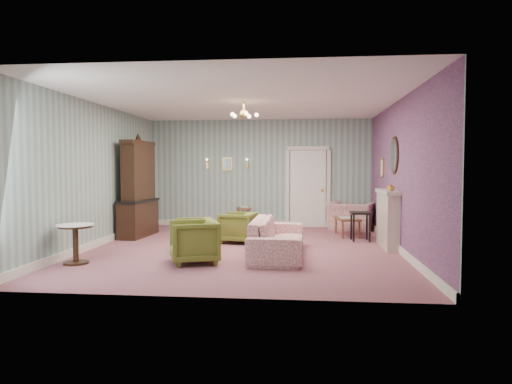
# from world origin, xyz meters

# --- Properties ---
(floor) EXTENTS (7.00, 7.00, 0.00)m
(floor) POSITION_xyz_m (0.00, 0.00, 0.00)
(floor) COLOR #985866
(floor) RESTS_ON ground
(ceiling) EXTENTS (7.00, 7.00, 0.00)m
(ceiling) POSITION_xyz_m (0.00, 0.00, 2.90)
(ceiling) COLOR white
(ceiling) RESTS_ON ground
(wall_back) EXTENTS (6.00, 0.00, 6.00)m
(wall_back) POSITION_xyz_m (0.00, 3.50, 1.45)
(wall_back) COLOR gray
(wall_back) RESTS_ON ground
(wall_front) EXTENTS (6.00, 0.00, 6.00)m
(wall_front) POSITION_xyz_m (0.00, -3.50, 1.45)
(wall_front) COLOR gray
(wall_front) RESTS_ON ground
(wall_left) EXTENTS (0.00, 7.00, 7.00)m
(wall_left) POSITION_xyz_m (-3.00, 0.00, 1.45)
(wall_left) COLOR gray
(wall_left) RESTS_ON ground
(wall_right) EXTENTS (0.00, 7.00, 7.00)m
(wall_right) POSITION_xyz_m (3.00, 0.00, 1.45)
(wall_right) COLOR gray
(wall_right) RESTS_ON ground
(wall_right_floral) EXTENTS (0.00, 7.00, 7.00)m
(wall_right_floral) POSITION_xyz_m (2.98, 0.00, 1.45)
(wall_right_floral) COLOR #C26191
(wall_right_floral) RESTS_ON ground
(door) EXTENTS (1.12, 0.12, 2.16)m
(door) POSITION_xyz_m (1.30, 3.46, 1.08)
(door) COLOR white
(door) RESTS_ON floor
(olive_chair_a) EXTENTS (0.94, 0.97, 0.80)m
(olive_chair_a) POSITION_xyz_m (-0.66, -1.49, 0.40)
(olive_chair_a) COLOR olive
(olive_chair_a) RESTS_ON floor
(olive_chair_b) EXTENTS (0.82, 0.85, 0.71)m
(olive_chair_b) POSITION_xyz_m (-0.89, -0.49, 0.36)
(olive_chair_b) COLOR olive
(olive_chair_b) RESTS_ON floor
(olive_chair_c) EXTENTS (0.77, 0.81, 0.72)m
(olive_chair_c) POSITION_xyz_m (-0.22, 0.67, 0.36)
(olive_chair_c) COLOR olive
(olive_chair_c) RESTS_ON floor
(sofa_chintz) EXTENTS (0.69, 2.32, 0.90)m
(sofa_chintz) POSITION_xyz_m (0.71, -0.69, 0.45)
(sofa_chintz) COLOR #AC455F
(sofa_chintz) RESTS_ON floor
(wingback_chair) EXTENTS (1.26, 1.03, 0.95)m
(wingback_chair) POSITION_xyz_m (2.40, 2.93, 0.48)
(wingback_chair) COLOR #AC455F
(wingback_chair) RESTS_ON floor
(dresser) EXTENTS (0.59, 1.44, 2.35)m
(dresser) POSITION_xyz_m (-2.65, 1.34, 1.18)
(dresser) COLOR black
(dresser) RESTS_ON floor
(fireplace) EXTENTS (0.30, 1.40, 1.16)m
(fireplace) POSITION_xyz_m (2.86, 0.40, 0.58)
(fireplace) COLOR beige
(fireplace) RESTS_ON floor
(mantel_vase) EXTENTS (0.15, 0.15, 0.15)m
(mantel_vase) POSITION_xyz_m (2.84, 0.00, 1.23)
(mantel_vase) COLOR gold
(mantel_vase) RESTS_ON fireplace
(oval_mirror) EXTENTS (0.04, 0.76, 0.84)m
(oval_mirror) POSITION_xyz_m (2.96, 0.40, 1.85)
(oval_mirror) COLOR white
(oval_mirror) RESTS_ON wall_right
(framed_print) EXTENTS (0.04, 0.34, 0.42)m
(framed_print) POSITION_xyz_m (2.97, 1.75, 1.60)
(framed_print) COLOR gold
(framed_print) RESTS_ON wall_right
(coffee_table) EXTENTS (0.59, 0.91, 0.44)m
(coffee_table) POSITION_xyz_m (2.20, 1.84, 0.22)
(coffee_table) COLOR brown
(coffee_table) RESTS_ON floor
(side_table_black) EXTENTS (0.45, 0.45, 0.64)m
(side_table_black) POSITION_xyz_m (2.41, 1.11, 0.32)
(side_table_black) COLOR black
(side_table_black) RESTS_ON floor
(pedestal_table) EXTENTS (0.67, 0.67, 0.67)m
(pedestal_table) POSITION_xyz_m (-2.60, -1.76, 0.33)
(pedestal_table) COLOR black
(pedestal_table) RESTS_ON floor
(nesting_table) EXTENTS (0.45, 0.52, 0.58)m
(nesting_table) POSITION_xyz_m (-0.40, 3.15, 0.29)
(nesting_table) COLOR brown
(nesting_table) RESTS_ON floor
(gilt_mirror_back) EXTENTS (0.28, 0.06, 0.36)m
(gilt_mirror_back) POSITION_xyz_m (-0.90, 3.46, 1.70)
(gilt_mirror_back) COLOR gold
(gilt_mirror_back) RESTS_ON wall_back
(sconce_left) EXTENTS (0.16, 0.12, 0.30)m
(sconce_left) POSITION_xyz_m (-1.45, 3.44, 1.70)
(sconce_left) COLOR gold
(sconce_left) RESTS_ON wall_back
(sconce_right) EXTENTS (0.16, 0.12, 0.30)m
(sconce_right) POSITION_xyz_m (-0.35, 3.44, 1.70)
(sconce_right) COLOR gold
(sconce_right) RESTS_ON wall_back
(chandelier) EXTENTS (0.56, 0.56, 0.36)m
(chandelier) POSITION_xyz_m (0.00, 0.00, 2.63)
(chandelier) COLOR gold
(chandelier) RESTS_ON ceiling
(burgundy_cushion) EXTENTS (0.41, 0.28, 0.39)m
(burgundy_cushion) POSITION_xyz_m (2.35, 2.78, 0.48)
(burgundy_cushion) COLOR maroon
(burgundy_cushion) RESTS_ON wingback_chair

